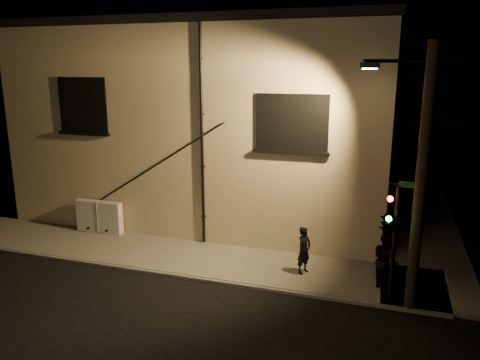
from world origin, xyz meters
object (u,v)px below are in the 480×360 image
(pedestrian_a, at_px, (304,250))
(pedestrian_b, at_px, (386,260))
(traffic_signal, at_px, (388,222))
(utility_cabinet, at_px, (99,217))
(streetlamp_pole, at_px, (418,176))

(pedestrian_a, relative_size, pedestrian_b, 0.87)
(pedestrian_b, height_order, traffic_signal, traffic_signal)
(pedestrian_a, height_order, traffic_signal, traffic_signal)
(utility_cabinet, height_order, pedestrian_b, pedestrian_b)
(utility_cabinet, xyz_separation_m, pedestrian_b, (11.49, -1.66, 0.26))
(pedestrian_b, height_order, streetlamp_pole, streetlamp_pole)
(pedestrian_a, relative_size, traffic_signal, 0.44)
(utility_cabinet, height_order, traffic_signal, traffic_signal)
(utility_cabinet, distance_m, traffic_signal, 11.88)
(pedestrian_a, height_order, pedestrian_b, pedestrian_b)
(utility_cabinet, bearing_deg, traffic_signal, -12.36)
(pedestrian_b, bearing_deg, traffic_signal, 154.36)
(pedestrian_a, bearing_deg, utility_cabinet, 108.75)
(utility_cabinet, bearing_deg, pedestrian_a, -8.51)
(pedestrian_a, distance_m, streetlamp_pole, 4.66)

